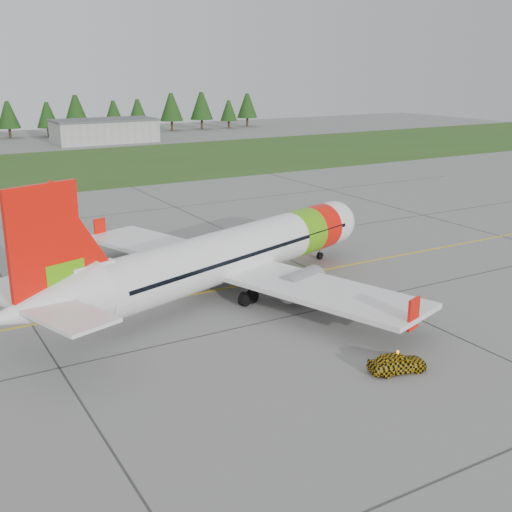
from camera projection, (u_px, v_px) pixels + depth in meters
ground at (266, 322)px, 46.96m from camera, size 320.00×320.00×0.00m
aircraft at (230, 255)px, 52.15m from camera, size 35.93×34.06×11.25m
follow_me_car at (398, 345)px, 38.74m from camera, size 1.54×1.71×3.63m
grass_strip at (31, 170)px, 114.90m from camera, size 320.00×50.00×0.03m
taxi_guideline at (217, 290)px, 53.59m from camera, size 120.00×0.25×0.02m
hangar_east at (104, 132)px, 156.04m from camera, size 24.00×12.00×5.20m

